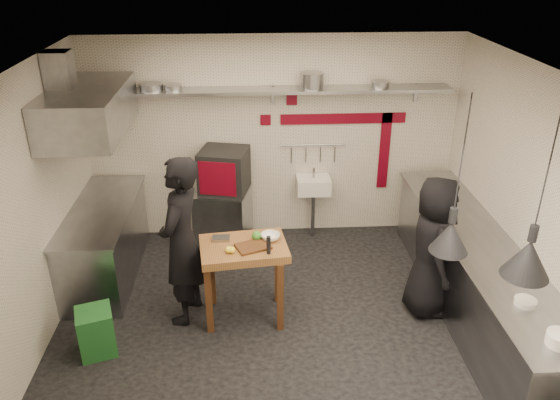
{
  "coord_description": "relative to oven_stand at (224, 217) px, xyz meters",
  "views": [
    {
      "loc": [
        -0.31,
        -4.96,
        3.88
      ],
      "look_at": [
        -0.01,
        0.3,
        1.34
      ],
      "focal_mm": 35.0,
      "sensor_mm": 36.0,
      "label": 1
    }
  ],
  "objects": [
    {
      "name": "floor",
      "position": [
        0.71,
        -1.76,
        -0.4
      ],
      "size": [
        5.0,
        5.0,
        0.0
      ],
      "primitive_type": "plane",
      "color": "black",
      "rests_on": "ground"
    },
    {
      "name": "ceiling",
      "position": [
        0.71,
        -1.76,
        2.4
      ],
      "size": [
        5.0,
        5.0,
        0.0
      ],
      "primitive_type": "plane",
      "color": "silver",
      "rests_on": "floor"
    },
    {
      "name": "wall_back",
      "position": [
        0.71,
        0.34,
        1.0
      ],
      "size": [
        5.0,
        0.04,
        2.8
      ],
      "primitive_type": "cube",
      "color": "silver",
      "rests_on": "floor"
    },
    {
      "name": "wall_front",
      "position": [
        0.71,
        -3.86,
        1.0
      ],
      "size": [
        5.0,
        0.04,
        2.8
      ],
      "primitive_type": "cube",
      "color": "silver",
      "rests_on": "floor"
    },
    {
      "name": "wall_left",
      "position": [
        -1.79,
        -1.76,
        1.0
      ],
      "size": [
        0.04,
        4.2,
        2.8
      ],
      "primitive_type": "cube",
      "color": "silver",
      "rests_on": "floor"
    },
    {
      "name": "wall_right",
      "position": [
        3.21,
        -1.76,
        1.0
      ],
      "size": [
        0.04,
        4.2,
        2.8
      ],
      "primitive_type": "cube",
      "color": "silver",
      "rests_on": "floor"
    },
    {
      "name": "red_band_horiz",
      "position": [
        1.66,
        0.32,
        1.28
      ],
      "size": [
        1.7,
        0.02,
        0.14
      ],
      "primitive_type": "cube",
      "color": "#620516",
      "rests_on": "wall_back"
    },
    {
      "name": "red_band_vert",
      "position": [
        2.26,
        0.32,
        0.8
      ],
      "size": [
        0.14,
        0.02,
        1.1
      ],
      "primitive_type": "cube",
      "color": "#620516",
      "rests_on": "wall_back"
    },
    {
      "name": "red_tile_a",
      "position": [
        0.96,
        0.32,
        1.55
      ],
      "size": [
        0.14,
        0.02,
        0.14
      ],
      "primitive_type": "cube",
      "color": "#620516",
      "rests_on": "wall_back"
    },
    {
      "name": "red_tile_b",
      "position": [
        0.61,
        0.32,
        1.28
      ],
      "size": [
        0.14,
        0.02,
        0.14
      ],
      "primitive_type": "cube",
      "color": "#620516",
      "rests_on": "wall_back"
    },
    {
      "name": "back_shelf",
      "position": [
        0.71,
        0.16,
        1.72
      ],
      "size": [
        4.6,
        0.34,
        0.04
      ],
      "primitive_type": "cube",
      "color": "gray",
      "rests_on": "wall_back"
    },
    {
      "name": "shelf_bracket_left",
      "position": [
        -1.19,
        0.31,
        1.62
      ],
      "size": [
        0.04,
        0.06,
        0.24
      ],
      "primitive_type": "cube",
      "color": "gray",
      "rests_on": "wall_back"
    },
    {
      "name": "shelf_bracket_mid",
      "position": [
        0.71,
        0.31,
        1.62
      ],
      "size": [
        0.04,
        0.06,
        0.24
      ],
      "primitive_type": "cube",
      "color": "gray",
      "rests_on": "wall_back"
    },
    {
      "name": "shelf_bracket_right",
      "position": [
        2.61,
        0.31,
        1.62
      ],
      "size": [
        0.04,
        0.06,
        0.24
      ],
      "primitive_type": "cube",
      "color": "gray",
      "rests_on": "wall_back"
    },
    {
      "name": "pan_far_left",
      "position": [
        -0.83,
        0.16,
        1.79
      ],
      "size": [
        0.36,
        0.36,
        0.09
      ],
      "primitive_type": "cylinder",
      "rotation": [
        0.0,
        0.0,
        0.25
      ],
      "color": "gray",
      "rests_on": "back_shelf"
    },
    {
      "name": "pan_mid_left",
      "position": [
        -0.56,
        0.16,
        1.78
      ],
      "size": [
        0.26,
        0.26,
        0.07
      ],
      "primitive_type": "cylinder",
      "rotation": [
        0.0,
        0.0,
        -0.17
      ],
      "color": "gray",
      "rests_on": "back_shelf"
    },
    {
      "name": "stock_pot",
      "position": [
        1.2,
        0.16,
        1.84
      ],
      "size": [
        0.36,
        0.36,
        0.2
      ],
      "primitive_type": "cylinder",
      "rotation": [
        0.0,
        0.0,
        0.27
      ],
      "color": "gray",
      "rests_on": "back_shelf"
    },
    {
      "name": "pan_right",
      "position": [
        2.08,
        0.16,
        1.78
      ],
      "size": [
        0.28,
        0.28,
        0.08
      ],
      "primitive_type": "cylinder",
      "rotation": [
        0.0,
        0.0,
        -0.23
      ],
      "color": "gray",
      "rests_on": "back_shelf"
    },
    {
      "name": "oven_stand",
      "position": [
        0.0,
        0.0,
        0.0
      ],
      "size": [
        0.81,
        0.76,
        0.8
      ],
      "primitive_type": "cube",
      "rotation": [
        0.0,
        0.0,
        -0.23
      ],
      "color": "gray",
      "rests_on": "floor"
    },
    {
      "name": "combi_oven",
      "position": [
        0.04,
        0.01,
        0.69
      ],
      "size": [
        0.71,
        0.68,
        0.58
      ],
      "primitive_type": "cube",
      "rotation": [
        0.0,
        0.0,
        -0.23
      ],
      "color": "black",
      "rests_on": "oven_stand"
    },
    {
      "name": "oven_door",
      "position": [
        -0.04,
        -0.26,
        0.69
      ],
      "size": [
        0.48,
        0.14,
        0.46
      ],
      "primitive_type": "cube",
      "rotation": [
        0.0,
        0.0,
        -0.23
      ],
      "color": "#620516",
      "rests_on": "combi_oven"
    },
    {
      "name": "oven_glass",
      "position": [
        0.02,
        -0.26,
        0.69
      ],
      "size": [
        0.37,
        0.1,
        0.34
      ],
      "primitive_type": "cube",
      "rotation": [
        0.0,
        0.0,
        -0.23
      ],
      "color": "black",
      "rests_on": "oven_door"
    },
    {
      "name": "hand_sink",
      "position": [
        1.26,
        0.16,
        0.38
      ],
      "size": [
        0.46,
        0.34,
        0.22
      ],
      "primitive_type": "cube",
      "color": "white",
      "rests_on": "wall_back"
    },
    {
      "name": "sink_tap",
      "position": [
        1.26,
        0.16,
        0.56
      ],
      "size": [
        0.03,
        0.03,
        0.14
      ],
      "primitive_type": "cylinder",
      "color": "gray",
      "rests_on": "hand_sink"
    },
    {
      "name": "sink_drain",
      "position": [
        1.26,
        0.12,
        -0.06
      ],
      "size": [
        0.06,
        0.06,
        0.66
      ],
      "primitive_type": "cylinder",
      "color": "gray",
      "rests_on": "floor"
    },
    {
      "name": "utensil_rail",
      "position": [
        1.26,
        0.3,
        0.92
      ],
      "size": [
        0.9,
        0.02,
        0.02
      ],
      "primitive_type": "cylinder",
      "rotation": [
        0.0,
        1.57,
        0.0
      ],
      "color": "gray",
      "rests_on": "wall_back"
    },
    {
      "name": "counter_right",
      "position": [
        2.86,
        -1.76,
        0.05
      ],
      "size": [
        0.7,
        3.8,
        0.9
      ],
      "primitive_type": "cube",
      "color": "gray",
      "rests_on": "floor"
    },
    {
      "name": "counter_right_top",
      "position": [
        2.86,
        -1.76,
        0.52
      ],
      "size": [
        0.76,
        3.9,
        0.03
      ],
      "primitive_type": "cube",
      "color": "gray",
      "rests_on": "counter_right"
    },
    {
      "name": "plate_stack",
      "position": [
        2.83,
        -3.41,
        0.59
      ],
      "size": [
        0.25,
        0.25,
        0.11
      ],
      "primitive_type": "cylinder",
      "rotation": [
        0.0,
        0.0,
        0.22
      ],
      "color": "white",
      "rests_on": "counter_right_top"
    },
    {
      "name": "small_bowl_right",
      "position": [
        2.81,
        -2.87,
        0.56
      ],
      "size": [
        0.22,
        0.22,
        0.05
      ],
      "primitive_type": "cylinder",
      "rotation": [
        0.0,
        0.0,
        0.15
      ],
      "color": "white",
      "rests_on": "counter_right_top"
    },
    {
      "name": "counter_left",
      "position": [
        -1.44,
        -0.71,
        0.05
      ],
      "size": [
        0.7,
        1.9,
        0.9
      ],
      "primitive_type": "cube",
      "color": "gray",
      "rests_on": "floor"
    },
    {
      "name": "counter_left_top",
      "position": [
        -1.44,
        -0.71,
        0.52
      ],
      "size": [
        0.76,
        2.0,
        0.03
      ],
      "primitive_type": "cube",
      "color": "gray",
      "rests_on": "counter_left"
    },
    {
      "name": "extractor_hood",
      "position": [
        -1.39,
        -0.71,
        1.75
      ],
      "size": [
        0.78,
        1.6,
        0.5
      ],
      "primitive_type": "cube",
      "color": "gray",
      "rests_on": "ceiling"
    },
    {
      "name": "hood_duct",
      "position": [
        -1.64,
        -0.71,
        2.15
      ],
      "size": [
        0.28,
        0.28,
        0.5
      ],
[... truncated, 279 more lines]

